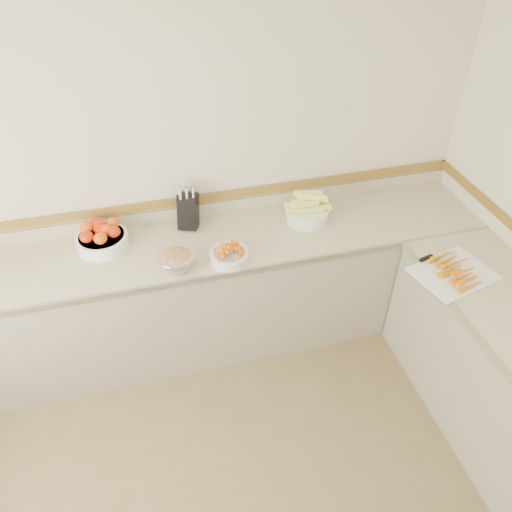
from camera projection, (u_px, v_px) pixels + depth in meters
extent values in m
plane|color=beige|center=(178.00, 168.00, 3.23)|extent=(4.00, 0.00, 4.00)
cube|color=#C5BA8F|center=(192.00, 248.00, 3.26)|extent=(4.00, 0.65, 0.04)
cube|color=#A19881|center=(197.00, 298.00, 3.54)|extent=(4.00, 0.63, 0.86)
cube|color=#988866|center=(200.00, 280.00, 3.02)|extent=(4.00, 0.02, 0.04)
cube|color=#C5BA8F|center=(183.00, 213.00, 3.45)|extent=(4.00, 0.02, 0.10)
cube|color=olive|center=(182.00, 201.00, 3.38)|extent=(4.00, 0.02, 0.06)
cube|color=black|center=(508.00, 387.00, 2.52)|extent=(0.02, 0.58, 0.06)
cylinder|color=silver|center=(503.00, 396.00, 2.57)|extent=(0.02, 0.50, 0.02)
cube|color=black|center=(188.00, 211.00, 3.34)|extent=(0.18, 0.19, 0.26)
cylinder|color=silver|center=(180.00, 195.00, 3.21)|extent=(0.03, 0.04, 0.07)
cylinder|color=silver|center=(187.00, 194.00, 3.22)|extent=(0.03, 0.04, 0.07)
cylinder|color=silver|center=(193.00, 193.00, 3.23)|extent=(0.03, 0.04, 0.07)
cylinder|color=silver|center=(180.00, 193.00, 3.23)|extent=(0.03, 0.04, 0.07)
cylinder|color=silver|center=(186.00, 192.00, 3.24)|extent=(0.03, 0.04, 0.07)
cylinder|color=silver|center=(193.00, 191.00, 3.25)|extent=(0.03, 0.04, 0.07)
cylinder|color=silver|center=(179.00, 191.00, 3.25)|extent=(0.03, 0.04, 0.07)
cylinder|color=silver|center=(186.00, 190.00, 3.26)|extent=(0.03, 0.04, 0.07)
cylinder|color=silver|center=(192.00, 189.00, 3.27)|extent=(0.03, 0.04, 0.07)
cylinder|color=white|center=(103.00, 241.00, 3.21)|extent=(0.33, 0.33, 0.09)
torus|color=white|center=(101.00, 236.00, 3.19)|extent=(0.33, 0.33, 0.01)
cylinder|color=white|center=(101.00, 236.00, 3.19)|extent=(0.29, 0.29, 0.01)
ellipsoid|color=red|center=(87.00, 237.00, 3.11)|extent=(0.09, 0.09, 0.07)
ellipsoid|color=#F05408|center=(100.00, 238.00, 3.10)|extent=(0.09, 0.09, 0.07)
ellipsoid|color=red|center=(114.00, 232.00, 3.15)|extent=(0.09, 0.09, 0.07)
ellipsoid|color=#F05408|center=(87.00, 228.00, 3.19)|extent=(0.09, 0.09, 0.07)
ellipsoid|color=red|center=(100.00, 229.00, 3.18)|extent=(0.09, 0.09, 0.07)
ellipsoid|color=#F05408|center=(113.00, 223.00, 3.23)|extent=(0.09, 0.09, 0.07)
ellipsoid|color=red|center=(96.00, 223.00, 3.22)|extent=(0.09, 0.09, 0.07)
ellipsoid|color=#F05408|center=(106.00, 230.00, 3.17)|extent=(0.09, 0.09, 0.07)
ellipsoid|color=red|center=(100.00, 226.00, 3.20)|extent=(0.09, 0.09, 0.07)
cylinder|color=white|center=(229.00, 256.00, 3.11)|extent=(0.24, 0.24, 0.06)
torus|color=white|center=(229.00, 253.00, 3.10)|extent=(0.25, 0.25, 0.01)
cylinder|color=white|center=(229.00, 253.00, 3.10)|extent=(0.21, 0.21, 0.01)
sphere|color=orange|center=(229.00, 247.00, 3.05)|extent=(0.03, 0.03, 0.03)
sphere|color=orange|center=(222.00, 247.00, 3.08)|extent=(0.03, 0.03, 0.03)
sphere|color=orange|center=(228.00, 245.00, 3.06)|extent=(0.03, 0.03, 0.03)
sphere|color=orange|center=(214.00, 252.00, 3.07)|extent=(0.03, 0.03, 0.03)
sphere|color=orange|center=(231.00, 245.00, 3.08)|extent=(0.03, 0.03, 0.03)
sphere|color=orange|center=(242.00, 253.00, 3.06)|extent=(0.03, 0.03, 0.03)
sphere|color=orange|center=(221.00, 256.00, 3.03)|extent=(0.03, 0.03, 0.03)
sphere|color=orange|center=(231.00, 243.00, 3.12)|extent=(0.03, 0.03, 0.03)
sphere|color=orange|center=(225.00, 247.00, 3.06)|extent=(0.03, 0.03, 0.03)
sphere|color=orange|center=(231.00, 255.00, 3.03)|extent=(0.03, 0.03, 0.03)
sphere|color=orange|center=(234.00, 245.00, 3.10)|extent=(0.03, 0.03, 0.03)
sphere|color=orange|center=(233.00, 248.00, 3.06)|extent=(0.03, 0.03, 0.03)
sphere|color=orange|center=(223.00, 245.00, 3.10)|extent=(0.03, 0.03, 0.03)
sphere|color=orange|center=(233.00, 252.00, 3.04)|extent=(0.03, 0.03, 0.03)
sphere|color=orange|center=(227.00, 247.00, 3.06)|extent=(0.03, 0.03, 0.03)
sphere|color=orange|center=(230.00, 257.00, 3.02)|extent=(0.03, 0.03, 0.03)
sphere|color=orange|center=(229.00, 244.00, 3.08)|extent=(0.03, 0.03, 0.03)
sphere|color=orange|center=(231.00, 246.00, 3.08)|extent=(0.03, 0.03, 0.03)
sphere|color=orange|center=(232.00, 257.00, 3.03)|extent=(0.03, 0.03, 0.03)
sphere|color=orange|center=(231.00, 247.00, 3.05)|extent=(0.03, 0.03, 0.03)
sphere|color=orange|center=(220.00, 250.00, 3.06)|extent=(0.03, 0.03, 0.03)
sphere|color=orange|center=(225.00, 243.00, 3.11)|extent=(0.03, 0.03, 0.03)
sphere|color=orange|center=(234.00, 242.00, 3.14)|extent=(0.03, 0.03, 0.03)
sphere|color=orange|center=(228.00, 247.00, 3.06)|extent=(0.03, 0.03, 0.03)
sphere|color=orange|center=(238.00, 256.00, 3.03)|extent=(0.03, 0.03, 0.03)
sphere|color=orange|center=(233.00, 253.00, 3.04)|extent=(0.03, 0.03, 0.03)
sphere|color=orange|center=(229.00, 245.00, 3.10)|extent=(0.03, 0.03, 0.03)
sphere|color=orange|center=(234.00, 250.00, 3.05)|extent=(0.03, 0.03, 0.03)
sphere|color=orange|center=(222.00, 254.00, 3.04)|extent=(0.03, 0.03, 0.03)
sphere|color=orange|center=(220.00, 245.00, 3.12)|extent=(0.03, 0.03, 0.03)
sphere|color=orange|center=(233.00, 245.00, 3.10)|extent=(0.03, 0.03, 0.03)
sphere|color=orange|center=(225.00, 254.00, 3.03)|extent=(0.03, 0.03, 0.03)
sphere|color=orange|center=(215.00, 249.00, 3.09)|extent=(0.03, 0.03, 0.03)
sphere|color=orange|center=(229.00, 245.00, 3.06)|extent=(0.03, 0.03, 0.03)
sphere|color=orange|center=(229.00, 245.00, 3.06)|extent=(0.03, 0.03, 0.03)
sphere|color=orange|center=(217.00, 251.00, 3.07)|extent=(0.03, 0.03, 0.03)
sphere|color=orange|center=(231.00, 244.00, 3.09)|extent=(0.03, 0.03, 0.03)
sphere|color=orange|center=(221.00, 251.00, 3.05)|extent=(0.03, 0.03, 0.03)
sphere|color=orange|center=(229.00, 246.00, 3.06)|extent=(0.03, 0.03, 0.03)
sphere|color=orange|center=(221.00, 249.00, 3.07)|extent=(0.03, 0.03, 0.03)
sphere|color=orange|center=(240.00, 248.00, 3.09)|extent=(0.03, 0.03, 0.03)
sphere|color=orange|center=(230.00, 259.00, 3.01)|extent=(0.03, 0.03, 0.03)
cylinder|color=white|center=(307.00, 214.00, 3.45)|extent=(0.29, 0.29, 0.09)
torus|color=white|center=(308.00, 210.00, 3.42)|extent=(0.30, 0.30, 0.01)
cylinder|color=#F9FB68|center=(300.00, 210.00, 3.38)|extent=(0.20, 0.09, 0.05)
cylinder|color=#F9FB68|center=(310.00, 210.00, 3.37)|extent=(0.20, 0.06, 0.05)
cylinder|color=#F9FB68|center=(317.00, 206.00, 3.41)|extent=(0.20, 0.11, 0.05)
cylinder|color=#F9FB68|center=(298.00, 205.00, 3.42)|extent=(0.20, 0.08, 0.05)
cylinder|color=#F9FB68|center=(310.00, 202.00, 3.45)|extent=(0.20, 0.12, 0.05)
cylinder|color=#F9FB68|center=(305.00, 202.00, 3.37)|extent=(0.20, 0.07, 0.05)
cylinder|color=#F9FB68|center=(314.00, 199.00, 3.39)|extent=(0.20, 0.11, 0.05)
cylinder|color=#F9FB68|center=(308.00, 194.00, 3.37)|extent=(0.20, 0.09, 0.05)
cylinder|color=#F9FB68|center=(304.00, 204.00, 3.35)|extent=(0.20, 0.06, 0.05)
cylinder|color=#F9FB68|center=(312.00, 197.00, 3.34)|extent=(0.20, 0.12, 0.05)
cylinder|color=#B2B2BA|center=(177.00, 262.00, 3.03)|extent=(0.24, 0.24, 0.11)
torus|color=#B2B2BA|center=(176.00, 256.00, 3.00)|extent=(0.24, 0.24, 0.01)
ellipsoid|color=red|center=(177.00, 257.00, 3.01)|extent=(0.20, 0.20, 0.06)
cube|color=red|center=(171.00, 253.00, 3.00)|extent=(0.02, 0.02, 0.02)
cube|color=#8ED366|center=(166.00, 260.00, 2.95)|extent=(0.02, 0.02, 0.02)
cube|color=red|center=(182.00, 251.00, 3.02)|extent=(0.02, 0.02, 0.02)
cube|color=#8ED366|center=(172.00, 248.00, 3.05)|extent=(0.02, 0.02, 0.02)
cube|color=red|center=(184.00, 249.00, 3.04)|extent=(0.02, 0.02, 0.02)
cube|color=#8ED366|center=(174.00, 254.00, 2.99)|extent=(0.02, 0.02, 0.02)
cube|color=red|center=(179.00, 248.00, 3.02)|extent=(0.02, 0.02, 0.02)
cube|color=#8ED366|center=(174.00, 255.00, 2.98)|extent=(0.02, 0.02, 0.02)
cube|color=red|center=(185.00, 253.00, 3.00)|extent=(0.02, 0.02, 0.02)
cube|color=#8ED366|center=(173.00, 258.00, 2.96)|extent=(0.02, 0.02, 0.02)
cube|color=red|center=(173.00, 253.00, 3.00)|extent=(0.02, 0.02, 0.02)
cube|color=#8ED366|center=(177.00, 255.00, 2.99)|extent=(0.02, 0.02, 0.02)
cube|color=red|center=(170.00, 248.00, 3.02)|extent=(0.02, 0.02, 0.02)
cube|color=#8ED366|center=(176.00, 255.00, 2.98)|extent=(0.02, 0.02, 0.02)
cube|color=white|center=(453.00, 274.00, 3.02)|extent=(0.52, 0.45, 0.01)
cone|color=orange|center=(468.00, 287.00, 2.91)|extent=(0.18, 0.07, 0.03)
cone|color=orange|center=(466.00, 281.00, 2.91)|extent=(0.18, 0.07, 0.03)
cone|color=orange|center=(462.00, 281.00, 2.94)|extent=(0.18, 0.07, 0.03)
cone|color=orange|center=(460.00, 278.00, 2.96)|extent=(0.18, 0.07, 0.03)
cone|color=orange|center=(459.00, 272.00, 2.97)|extent=(0.18, 0.07, 0.03)
cone|color=orange|center=(455.00, 272.00, 3.00)|extent=(0.18, 0.07, 0.03)
cone|color=orange|center=(453.00, 269.00, 3.02)|extent=(0.18, 0.07, 0.03)
cone|color=orange|center=(451.00, 264.00, 3.03)|extent=(0.18, 0.07, 0.03)
cone|color=orange|center=(448.00, 264.00, 3.06)|extent=(0.18, 0.07, 0.03)
cone|color=orange|center=(446.00, 261.00, 3.08)|extent=(0.18, 0.07, 0.03)
cone|color=orange|center=(444.00, 256.00, 3.09)|extent=(0.18, 0.07, 0.03)
cone|color=orange|center=(441.00, 256.00, 3.12)|extent=(0.18, 0.07, 0.03)
cube|color=silver|center=(445.00, 255.00, 3.14)|extent=(0.19, 0.08, 0.00)
cube|color=black|center=(426.00, 258.00, 3.11)|extent=(0.10, 0.04, 0.02)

